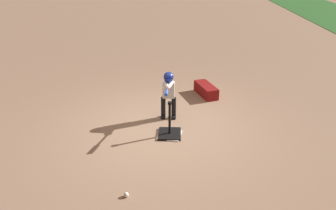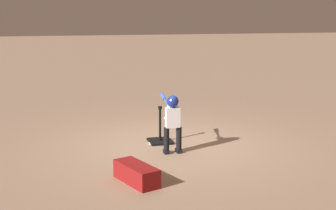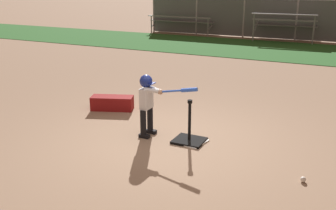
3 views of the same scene
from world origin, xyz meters
The scene contains 6 objects.
ground_plane centered at (0.00, 0.00, 0.00)m, with size 90.00×90.00×0.00m, color #93755B.
home_plate centered at (0.29, 0.16, 0.01)m, with size 0.44×0.44×0.02m, color white.
batting_tee centered at (0.26, 0.17, 0.08)m, with size 0.49×0.44×0.71m.
batter_child centered at (-0.46, 0.12, 0.66)m, with size 1.02×0.33×1.05m.
baseball centered at (2.12, -0.42, 0.04)m, with size 0.07×0.07×0.07m, color white.
equipment_bag centered at (-1.80, 1.03, 0.14)m, with size 0.84×0.32×0.28m, color maroon.
Camera 2 is at (-8.30, 2.24, 2.48)m, focal length 50.00 mm.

